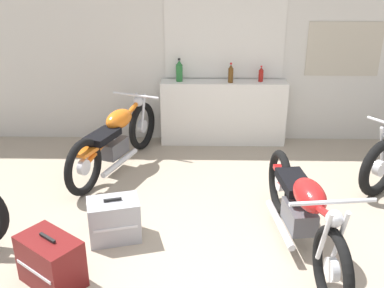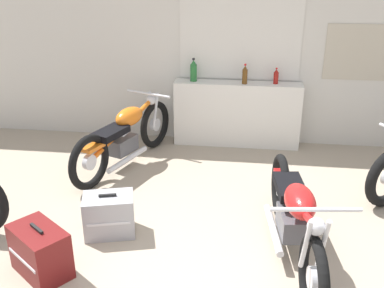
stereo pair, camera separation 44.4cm
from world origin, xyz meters
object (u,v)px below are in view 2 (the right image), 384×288
at_px(hard_case_silver, 109,215).
at_px(motorcycle_orange, 125,136).
at_px(bottle_leftmost, 194,71).
at_px(bottle_center, 276,77).
at_px(motorcycle_red, 294,217).
at_px(hard_case_darkred, 40,251).
at_px(bottle_left_center, 245,75).

bearing_deg(hard_case_silver, motorcycle_orange, 98.87).
xyz_separation_m(bottle_leftmost, bottle_center, (1.08, 0.00, -0.04)).
xyz_separation_m(motorcycle_red, hard_case_darkred, (-2.05, -0.47, -0.20)).
distance_m(motorcycle_orange, hard_case_darkred, 2.10).
bearing_deg(bottle_left_center, bottle_leftmost, 175.58).
xyz_separation_m(bottle_leftmost, motorcycle_orange, (-0.73, -0.86, -0.61)).
distance_m(hard_case_silver, hard_case_darkred, 0.74).
distance_m(bottle_leftmost, motorcycle_orange, 1.29).
bearing_deg(motorcycle_orange, bottle_left_center, 29.99).
bearing_deg(hard_case_silver, bottle_left_center, 62.62).
height_order(bottle_left_center, bottle_center, bottle_left_center).
xyz_separation_m(bottle_leftmost, hard_case_darkred, (-0.89, -2.95, -0.80)).
relative_size(bottle_leftmost, hard_case_darkred, 0.52).
xyz_separation_m(hard_case_silver, hard_case_darkred, (-0.39, -0.63, 0.01)).
distance_m(bottle_center, motorcycle_orange, 2.09).
height_order(motorcycle_orange, motorcycle_red, motorcycle_red).
bearing_deg(motorcycle_red, hard_case_silver, 174.72).
relative_size(motorcycle_orange, hard_case_silver, 3.58).
bearing_deg(bottle_left_center, motorcycle_orange, -150.01).
bearing_deg(bottle_leftmost, hard_case_darkred, -106.76).
relative_size(motorcycle_orange, motorcycle_red, 0.94).
xyz_separation_m(bottle_center, hard_case_darkred, (-1.97, -2.96, -0.76)).
bearing_deg(motorcycle_orange, bottle_leftmost, 49.80).
distance_m(bottle_leftmost, bottle_left_center, 0.68).
height_order(motorcycle_red, hard_case_darkred, motorcycle_red).
height_order(bottle_center, motorcycle_red, bottle_center).
xyz_separation_m(motorcycle_orange, hard_case_silver, (0.23, -1.46, -0.20)).
bearing_deg(bottle_left_center, hard_case_silver, -117.38).
height_order(bottle_leftmost, bottle_left_center, bottle_leftmost).
distance_m(motorcycle_red, hard_case_silver, 1.69).
relative_size(bottle_leftmost, bottle_center, 1.46).
height_order(motorcycle_orange, hard_case_darkred, motorcycle_orange).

